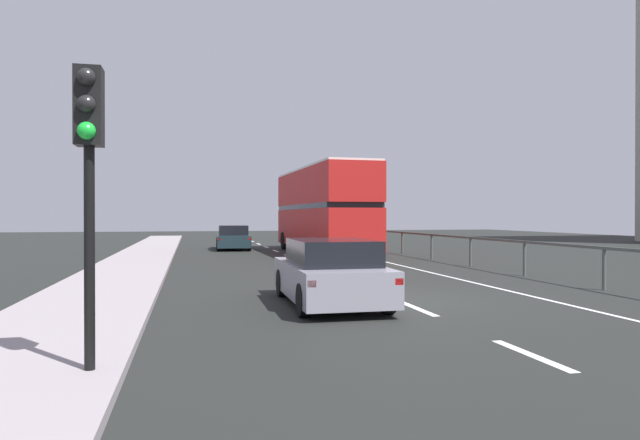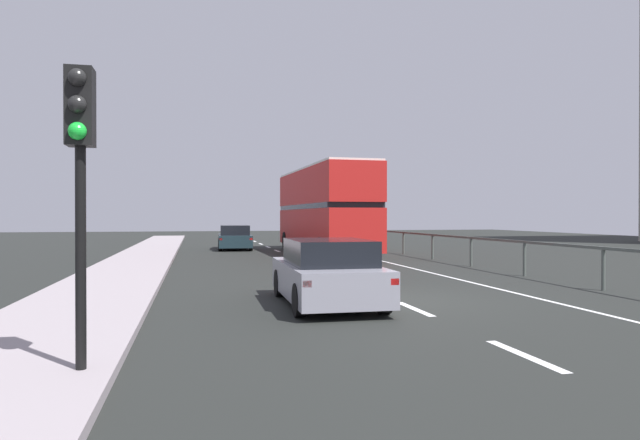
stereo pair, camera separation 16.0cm
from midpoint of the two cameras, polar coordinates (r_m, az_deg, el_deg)
ground_plane at (r=13.00m, az=7.70°, el=-8.26°), size 73.96×120.00×0.10m
near_sidewalk_kerb at (r=12.38m, az=-22.88°, el=-8.16°), size 2.69×80.00×0.14m
lane_paint_markings at (r=21.92m, az=4.74°, el=-4.58°), size 3.49×46.00×0.01m
bridge_side_railing at (r=23.44m, az=13.37°, el=-2.06°), size 0.10×42.00×1.12m
double_decker_bus_red at (r=28.24m, az=0.54°, el=1.21°), size 2.81×11.35×4.30m
hatchback_car_near at (r=12.04m, az=1.12°, el=-5.45°), size 1.92×4.20×1.41m
traffic_signal_pole at (r=6.97m, az=-22.72°, el=7.29°), size 0.30×0.42×3.47m
sedan_car_ahead at (r=32.34m, az=-8.58°, el=-1.80°), size 1.99×4.65×1.38m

